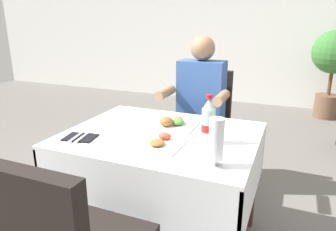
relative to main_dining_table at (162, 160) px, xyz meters
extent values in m
plane|color=#66605B|center=(-0.09, 0.04, -0.56)|extent=(11.00, 11.00, 0.00)
cube|color=white|center=(-0.09, 3.87, 0.98)|extent=(11.00, 0.12, 3.08)
cube|color=white|center=(0.00, 0.00, 0.16)|extent=(1.10, 0.87, 0.02)
cube|color=white|center=(0.00, -0.43, -0.01)|extent=(1.10, 0.02, 0.32)
cube|color=white|center=(0.00, 0.43, -0.01)|extent=(1.10, 0.02, 0.32)
cube|color=white|center=(-0.54, 0.00, -0.01)|extent=(0.02, 0.87, 0.32)
cube|color=white|center=(0.54, 0.00, -0.01)|extent=(0.02, 0.87, 0.32)
cube|color=#472D1E|center=(-0.49, -0.38, -0.21)|extent=(0.07, 0.07, 0.72)
cube|color=#472D1E|center=(-0.49, 0.38, -0.21)|extent=(0.07, 0.07, 0.72)
cube|color=#472D1E|center=(0.49, 0.38, -0.21)|extent=(0.07, 0.07, 0.72)
cube|color=black|center=(0.00, 0.74, -0.07)|extent=(0.44, 0.44, 0.08)
cube|color=black|center=(0.00, 0.99, 0.19)|extent=(0.42, 0.06, 0.44)
cube|color=black|center=(-0.17, 0.57, -0.34)|extent=(0.04, 0.04, 0.45)
cube|color=black|center=(0.17, 0.57, -0.34)|extent=(0.04, 0.04, 0.45)
cube|color=black|center=(-0.17, 0.91, -0.34)|extent=(0.04, 0.04, 0.45)
cube|color=black|center=(0.17, 0.91, -0.34)|extent=(0.04, 0.04, 0.45)
cylinder|color=#282D42|center=(-0.07, 0.54, -0.34)|extent=(0.10, 0.10, 0.45)
cylinder|color=#282D42|center=(0.09, 0.54, -0.34)|extent=(0.10, 0.10, 0.45)
cube|color=#282D42|center=(0.01, 0.70, -0.05)|extent=(0.34, 0.36, 0.12)
cube|color=#385B9E|center=(0.01, 0.78, 0.26)|extent=(0.36, 0.20, 0.50)
sphere|color=#997051|center=(0.01, 0.78, 0.60)|extent=(0.19, 0.19, 0.19)
cylinder|color=#997051|center=(-0.21, 0.55, 0.28)|extent=(0.07, 0.26, 0.07)
cylinder|color=#997051|center=(0.22, 0.55, 0.28)|extent=(0.07, 0.26, 0.07)
cube|color=white|center=(0.06, -0.17, 0.18)|extent=(0.24, 0.24, 0.01)
ellipsoid|color=#99602D|center=(0.06, -0.20, 0.20)|extent=(0.09, 0.10, 0.03)
ellipsoid|color=#C14C33|center=(0.07, -0.11, 0.20)|extent=(0.08, 0.07, 0.04)
cube|color=white|center=(0.02, 0.15, 0.18)|extent=(0.26, 0.26, 0.01)
ellipsoid|color=#99602D|center=(0.03, 0.19, 0.20)|extent=(0.09, 0.08, 0.04)
ellipsoid|color=#4C8E38|center=(0.05, 0.15, 0.20)|extent=(0.08, 0.09, 0.04)
ellipsoid|color=#99602D|center=(-0.01, 0.10, 0.21)|extent=(0.10, 0.10, 0.06)
cylinder|color=white|center=(0.40, -0.30, 0.17)|extent=(0.07, 0.07, 0.01)
cylinder|color=white|center=(0.40, -0.30, 0.19)|extent=(0.02, 0.02, 0.03)
cylinder|color=white|center=(0.40, -0.30, 0.30)|extent=(0.07, 0.07, 0.19)
cylinder|color=#C68928|center=(0.40, -0.30, 0.28)|extent=(0.06, 0.06, 0.14)
cylinder|color=silver|center=(0.29, -0.04, 0.27)|extent=(0.07, 0.07, 0.19)
cylinder|color=red|center=(0.29, -0.04, 0.26)|extent=(0.07, 0.07, 0.04)
cone|color=silver|center=(0.29, -0.04, 0.39)|extent=(0.06, 0.06, 0.05)
cylinder|color=red|center=(0.29, -0.04, 0.43)|extent=(0.03, 0.03, 0.02)
cube|color=black|center=(-0.39, -0.25, 0.18)|extent=(0.19, 0.16, 0.01)
cube|color=silver|center=(-0.40, -0.25, 0.18)|extent=(0.05, 0.19, 0.01)
cube|color=silver|center=(-0.37, -0.24, 0.18)|extent=(0.05, 0.19, 0.01)
cylinder|color=brown|center=(1.16, 3.38, -0.39)|extent=(0.34, 0.34, 0.34)
cylinder|color=brown|center=(1.16, 3.38, -0.04)|extent=(0.05, 0.05, 0.37)
sphere|color=#387533|center=(1.16, 3.38, 0.39)|extent=(0.61, 0.61, 0.61)
camera|label=1|loc=(0.68, -1.53, 0.79)|focal=32.69mm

